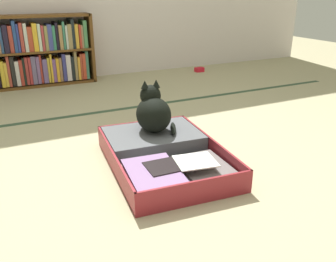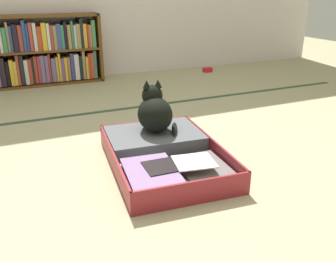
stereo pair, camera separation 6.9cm
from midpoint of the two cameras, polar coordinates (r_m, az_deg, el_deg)
ground_plane at (r=1.80m, az=-3.70°, el=-8.08°), size 10.00×10.00×0.00m
tatami_border at (r=2.83m, az=-12.76°, el=2.82°), size 4.80×0.05×0.00m
bookshelf at (r=3.76m, az=-24.72°, el=11.07°), size 1.57×0.24×0.68m
open_suitcase at (r=1.97m, az=-2.26°, el=-3.59°), size 0.64×0.87×0.12m
black_cat at (r=2.07m, az=-3.38°, el=3.05°), size 0.27×0.28×0.29m
small_red_pouch at (r=4.21m, az=4.59°, el=9.81°), size 0.10×0.07×0.05m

